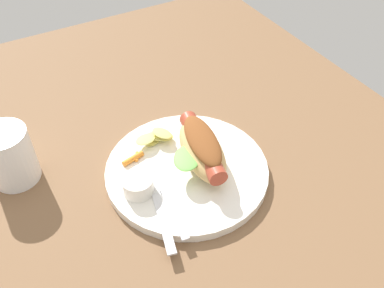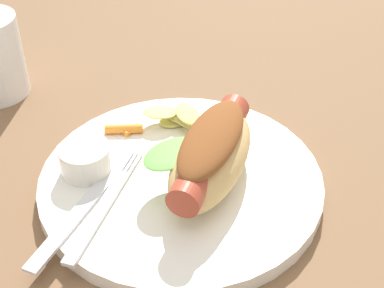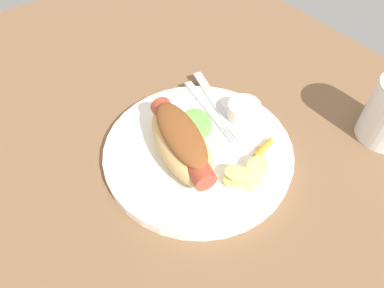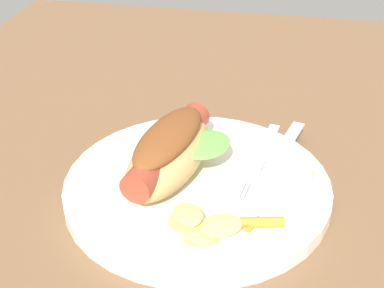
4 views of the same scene
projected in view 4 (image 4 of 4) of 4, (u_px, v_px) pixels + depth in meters
The scene contains 8 objects.
ground_plane at pixel (188, 199), 57.64cm from camera, with size 120.00×90.00×1.80cm, color brown.
plate at pixel (197, 188), 56.32cm from camera, with size 27.56×27.56×1.60cm, color white.
hot_dog at pixel (170, 150), 55.17cm from camera, with size 16.00×11.52×6.06cm.
sauce_ramekin at pixel (289, 175), 54.49cm from camera, with size 4.98×4.98×2.89cm, color white.
fork at pixel (261, 157), 59.54cm from camera, with size 15.27×3.32×0.40cm.
knife at pixel (280, 154), 60.05cm from camera, with size 15.22×1.40×0.36cm, color silver.
chips_pile at pixel (199, 226), 48.32cm from camera, with size 5.40×7.99×2.41cm.
carrot_garnish at pixel (261, 222), 49.74cm from camera, with size 2.23×4.15×0.99cm.
Camera 4 is at (44.99, 9.52, 34.34)cm, focal length 50.81 mm.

